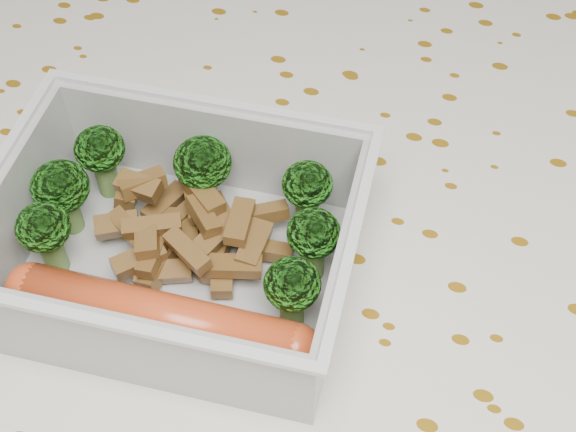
# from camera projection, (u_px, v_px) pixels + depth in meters

# --- Properties ---
(dining_table) EXTENTS (1.40, 0.90, 0.75)m
(dining_table) POSITION_uv_depth(u_px,v_px,m) (301.00, 328.00, 0.48)
(dining_table) COLOR brown
(dining_table) RESTS_ON ground
(tablecloth) EXTENTS (1.46, 0.96, 0.19)m
(tablecloth) POSITION_uv_depth(u_px,v_px,m) (302.00, 282.00, 0.44)
(tablecloth) COLOR silver
(tablecloth) RESTS_ON dining_table
(lunch_container) EXTENTS (0.18, 0.14, 0.06)m
(lunch_container) POSITION_uv_depth(u_px,v_px,m) (177.00, 251.00, 0.38)
(lunch_container) COLOR silver
(lunch_container) RESTS_ON tablecloth
(broccoli_florets) EXTENTS (0.15, 0.09, 0.04)m
(broccoli_florets) POSITION_uv_depth(u_px,v_px,m) (182.00, 204.00, 0.39)
(broccoli_florets) COLOR #608C3F
(broccoli_florets) RESTS_ON lunch_container
(meat_pile) EXTENTS (0.10, 0.07, 0.03)m
(meat_pile) POSITION_uv_depth(u_px,v_px,m) (187.00, 231.00, 0.40)
(meat_pile) COLOR brown
(meat_pile) RESTS_ON lunch_container
(sausage) EXTENTS (0.15, 0.03, 0.02)m
(sausage) POSITION_uv_depth(u_px,v_px,m) (160.00, 318.00, 0.36)
(sausage) COLOR #CF461D
(sausage) RESTS_ON lunch_container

